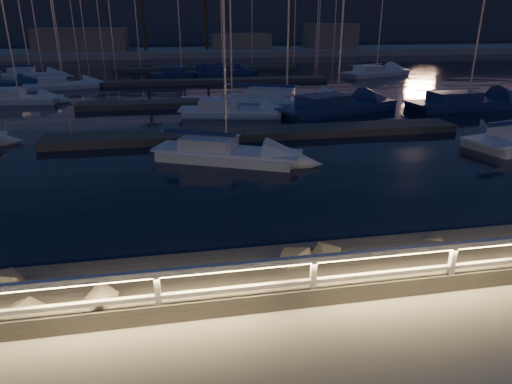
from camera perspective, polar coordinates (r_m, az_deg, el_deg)
ground at (r=10.21m, az=18.02°, el=-11.82°), size 400.00×400.00×0.00m
harbor_water at (r=39.42m, az=-3.88°, el=11.64°), size 400.00×440.00×0.60m
guard_rail at (r=9.80m, az=18.17°, el=-8.06°), size 44.11×0.12×1.06m
riprap at (r=10.65m, az=-2.86°, el=-10.71°), size 35.94×2.58×1.39m
floating_docks at (r=40.60m, az=-4.13°, el=12.71°), size 22.00×36.00×0.40m
far_shore at (r=81.76m, az=-7.77°, el=17.18°), size 160.00×14.00×5.20m
distant_hills at (r=142.22m, az=-18.77°, el=19.63°), size 230.00×37.50×18.00m
sailboat_b at (r=20.40m, az=-4.16°, el=5.05°), size 6.67×4.39×11.13m
sailboat_c at (r=31.32m, az=9.74°, el=10.52°), size 9.26×5.66×15.26m
sailboat_e at (r=38.98m, az=-27.69°, el=10.38°), size 6.17×2.58×10.26m
sailboat_f at (r=29.96m, az=-3.37°, el=10.20°), size 7.00×3.27×11.52m
sailboat_g at (r=33.22m, az=3.40°, el=11.37°), size 9.35×5.81×15.43m
sailboat_h at (r=35.84m, az=24.61°, el=10.20°), size 9.08×3.31×15.05m
sailboat_j at (r=45.81m, az=-23.22°, el=12.31°), size 6.77×3.36×11.12m
sailboat_k at (r=52.51m, az=-4.40°, el=14.78°), size 7.37×3.95×12.06m
sailboat_l at (r=53.46m, az=14.62°, el=14.32°), size 8.62×5.19×14.14m
sailboat_m at (r=54.89m, az=-26.52°, el=13.02°), size 6.67×2.12×11.35m
sailboat_n at (r=51.57m, az=-9.45°, el=14.45°), size 6.78×3.13×11.16m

